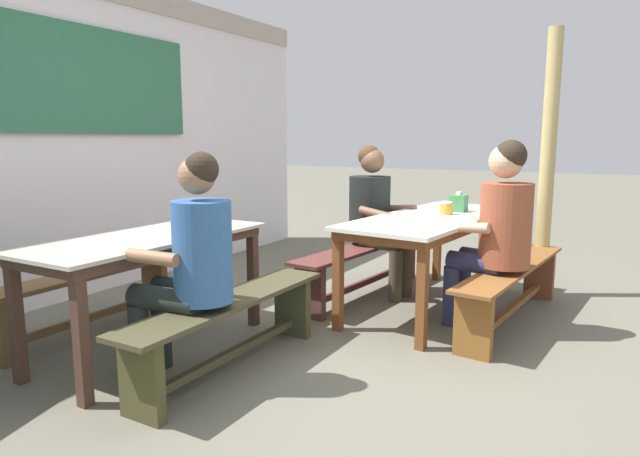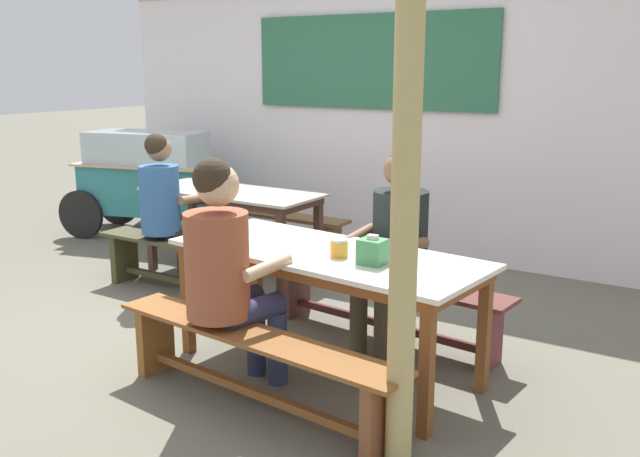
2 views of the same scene
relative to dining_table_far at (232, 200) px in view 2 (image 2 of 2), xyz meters
name	(u,v)px [view 2 (image 2 of 2)]	position (x,y,z in m)	size (l,w,h in m)	color
ground_plane	(216,322)	(0.63, -0.96, -0.65)	(40.00, 40.00, 0.00)	#676454
backdrop_wall	(381,104)	(0.63, 1.47, 0.75)	(6.15, 0.23, 2.64)	white
dining_table_far	(232,200)	(0.00, 0.00, 0.00)	(1.55, 0.65, 0.73)	#BBB6A3
dining_table_near	(326,263)	(1.70, -1.22, 0.01)	(1.90, 0.91, 0.73)	silver
bench_far_back	(276,228)	(0.00, 0.62, -0.36)	(1.47, 0.26, 0.42)	brown
bench_far_front	(182,258)	(0.00, -0.62, -0.36)	(1.54, 0.29, 0.42)	#413D27
bench_near_back	(384,297)	(1.76, -0.61, -0.36)	(1.74, 0.45, 0.42)	#5A2C28
bench_near_front	(253,360)	(1.64, -1.84, -0.37)	(1.81, 0.44, 0.42)	brown
food_cart	(146,175)	(-1.66, 0.63, -0.01)	(1.83, 1.10, 1.08)	teal
person_right_near_table	(395,238)	(1.86, -0.67, 0.06)	(0.49, 0.54, 1.25)	#473F2B
person_near_front	(226,264)	(1.42, -1.76, 0.09)	(0.50, 0.57, 1.30)	#2B3051
person_left_back_turned	(167,203)	(-0.21, -0.54, 0.04)	(0.45, 0.59, 1.24)	#222B27
tissue_box	(372,251)	(2.05, -1.32, 0.15)	(0.14, 0.12, 0.16)	#408750
condiment_jar	(339,248)	(1.82, -1.29, 0.13)	(0.10, 0.10, 0.10)	orange
wooden_support_post	(404,230)	(2.51, -1.91, 0.44)	(0.12, 0.12, 2.17)	tan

